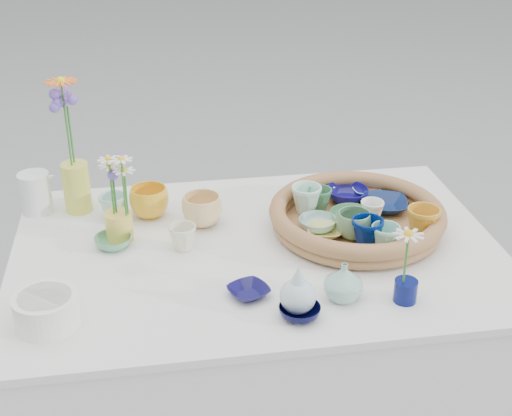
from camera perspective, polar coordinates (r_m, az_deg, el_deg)
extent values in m
imported|color=#120D5F|center=(2.06, 7.30, 1.06)|extent=(0.16, 0.16, 0.04)
imported|color=#0C1E4E|center=(2.03, 10.23, 0.25)|extent=(0.16, 0.16, 0.03)
imported|color=gold|center=(1.90, 13.20, -1.13)|extent=(0.11, 0.11, 0.08)
imported|color=#569F6A|center=(1.94, 7.64, -0.82)|extent=(0.13, 0.13, 0.04)
imported|color=#5C8960|center=(1.86, 7.82, -1.36)|extent=(0.12, 0.12, 0.07)
imported|color=#9DCAC5|center=(1.90, 4.94, -1.28)|extent=(0.12, 0.12, 0.03)
imported|color=#CAFCEE|center=(1.98, 4.05, 0.70)|extent=(0.09, 0.09, 0.08)
imported|color=white|center=(1.96, 9.25, -0.26)|extent=(0.08, 0.08, 0.06)
imported|color=#92BCFF|center=(2.12, 8.81, 1.41)|extent=(0.09, 0.09, 0.02)
imported|color=#00165B|center=(1.83, 8.87, -1.99)|extent=(0.10, 0.10, 0.08)
imported|color=#D4C86B|center=(1.88, 5.50, -1.89)|extent=(0.11, 0.11, 0.02)
imported|color=#98E6C8|center=(1.82, 10.29, -2.40)|extent=(0.10, 0.10, 0.07)
imported|color=#39724C|center=(2.00, 5.10, 0.71)|extent=(0.08, 0.08, 0.06)
imported|color=gold|center=(2.01, -8.54, 0.48)|extent=(0.14, 0.14, 0.09)
imported|color=#E8BD7C|center=(1.95, -4.34, -0.20)|extent=(0.12, 0.12, 0.09)
imported|color=#5A9A72|center=(1.89, -11.37, -2.67)|extent=(0.13, 0.13, 0.03)
imported|color=beige|center=(1.84, -5.89, -2.35)|extent=(0.09, 0.09, 0.07)
imported|color=#110E48|center=(1.66, -0.59, -6.71)|extent=(0.12, 0.12, 0.02)
imported|color=#AAD3C8|center=(2.02, -11.34, 0.07)|extent=(0.09, 0.09, 0.07)
imported|color=black|center=(1.59, 3.51, -8.29)|extent=(0.10, 0.10, 0.03)
imported|color=#8CBCAE|center=(1.64, 7.01, -5.88)|extent=(0.09, 0.09, 0.09)
cylinder|color=#070F4F|center=(1.67, 11.87, -6.50)|extent=(0.07, 0.07, 0.05)
cylinder|color=#D0D048|center=(2.07, -14.15, 1.62)|extent=(0.10, 0.10, 0.14)
cylinder|color=#E1C449|center=(1.91, -10.89, -1.44)|extent=(0.07, 0.07, 0.08)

